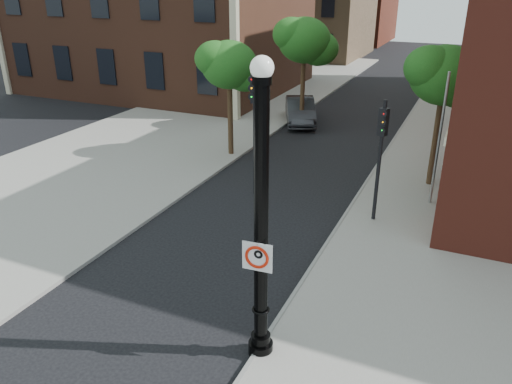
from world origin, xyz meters
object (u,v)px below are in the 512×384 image
at_px(no_parking_sign, 257,257).
at_px(traffic_signal_left, 255,110).
at_px(lamppost, 261,234).
at_px(traffic_signal_right, 381,142).
at_px(parked_car, 300,111).

height_order(no_parking_sign, traffic_signal_left, traffic_signal_left).
height_order(lamppost, traffic_signal_right, lamppost).
bearing_deg(parked_car, traffic_signal_right, -82.36).
bearing_deg(parked_car, traffic_signal_left, -103.33).
bearing_deg(no_parking_sign, parked_car, 102.49).
relative_size(lamppost, parked_car, 1.48).
bearing_deg(traffic_signal_left, traffic_signal_right, -26.65).
relative_size(lamppost, no_parking_sign, 10.19).
distance_m(lamppost, traffic_signal_left, 8.86).
bearing_deg(no_parking_sign, traffic_signal_right, 78.81).
bearing_deg(traffic_signal_right, traffic_signal_left, -169.43).
relative_size(no_parking_sign, traffic_signal_right, 0.15).
distance_m(traffic_signal_left, traffic_signal_right, 4.73).
xyz_separation_m(no_parking_sign, traffic_signal_left, (-3.75, 8.18, 0.73)).
xyz_separation_m(lamppost, parked_car, (-5.57, 18.32, -2.28)).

